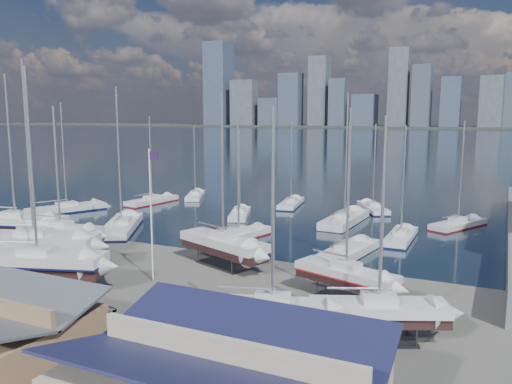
% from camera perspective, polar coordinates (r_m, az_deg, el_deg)
% --- Properties ---
extents(ground, '(1400.00, 1400.00, 0.00)m').
position_cam_1_polar(ground, '(44.83, -11.92, -9.80)').
color(ground, '#605E59').
rests_on(ground, ground).
extents(water, '(1400.00, 600.00, 0.40)m').
position_cam_1_polar(water, '(345.09, 20.78, 5.77)').
color(water, '#1A2D3C').
rests_on(water, ground).
extents(far_shore, '(1400.00, 80.00, 2.20)m').
position_cam_1_polar(far_shore, '(604.52, 22.70, 6.80)').
color(far_shore, '#2D332D').
rests_on(far_shore, ground).
extents(skyline, '(639.14, 43.80, 107.69)m').
position_cam_1_polar(skyline, '(599.06, 22.13, 10.46)').
color(skyline, '#475166').
rests_on(skyline, far_shore).
extents(sailboat_cradle_0, '(12.05, 5.62, 18.58)m').
position_cam_1_polar(sailboat_cradle_0, '(62.10, -25.77, -3.20)').
color(sailboat_cradle_0, '#2D2D33').
rests_on(sailboat_cradle_0, ground).
extents(sailboat_cradle_1, '(12.46, 6.90, 19.15)m').
position_cam_1_polar(sailboat_cradle_1, '(51.44, -24.00, -5.38)').
color(sailboat_cradle_1, '#2D2D33').
rests_on(sailboat_cradle_1, ground).
extents(sailboat_cradle_2, '(9.45, 3.68, 15.09)m').
position_cam_1_polar(sailboat_cradle_2, '(56.53, -21.43, -4.22)').
color(sailboat_cradle_2, '#2D2D33').
rests_on(sailboat_cradle_2, ground).
extents(sailboat_cradle_3, '(11.61, 6.44, 17.93)m').
position_cam_1_polar(sailboat_cradle_3, '(44.97, -23.67, -7.41)').
color(sailboat_cradle_3, '#2D2D33').
rests_on(sailboat_cradle_3, ground).
extents(sailboat_cradle_4, '(10.24, 6.13, 16.16)m').
position_cam_1_polar(sailboat_cradle_4, '(47.37, -3.77, -5.99)').
color(sailboat_cradle_4, '#2D2D33').
rests_on(sailboat_cradle_4, ground).
extents(sailboat_cradle_5, '(9.35, 5.24, 14.68)m').
position_cam_1_polar(sailboat_cradle_5, '(31.88, 1.89, -13.56)').
color(sailboat_cradle_5, '#2D2D33').
rests_on(sailboat_cradle_5, ground).
extents(sailboat_cradle_6, '(8.64, 4.72, 13.65)m').
position_cam_1_polar(sailboat_cradle_6, '(39.48, 10.25, -9.34)').
color(sailboat_cradle_6, '#2D2D33').
rests_on(sailboat_cradle_6, ground).
extents(sailboat_cradle_7, '(8.79, 5.59, 14.10)m').
position_cam_1_polar(sailboat_cradle_7, '(32.98, 13.85, -13.09)').
color(sailboat_cradle_7, '#2D2D33').
rests_on(sailboat_cradle_7, ground).
extents(sailboat_moored_0, '(7.60, 11.47, 16.75)m').
position_cam_1_polar(sailboat_moored_0, '(78.68, -20.81, -1.96)').
color(sailboat_moored_0, black).
rests_on(sailboat_moored_0, water).
extents(sailboat_moored_1, '(4.22, 10.08, 14.62)m').
position_cam_1_polar(sailboat_moored_1, '(82.39, -11.80, -1.11)').
color(sailboat_moored_1, black).
rests_on(sailboat_moored_1, water).
extents(sailboat_moored_2, '(5.80, 8.89, 13.09)m').
position_cam_1_polar(sailboat_moored_2, '(86.67, -6.95, -0.50)').
color(sailboat_moored_2, black).
rests_on(sailboat_moored_2, water).
extents(sailboat_moored_3, '(8.95, 12.38, 18.32)m').
position_cam_1_polar(sailboat_moored_3, '(63.93, -15.09, -4.04)').
color(sailboat_moored_3, black).
rests_on(sailboat_moored_3, water).
extents(sailboat_moored_4, '(5.23, 8.81, 12.86)m').
position_cam_1_polar(sailboat_moored_4, '(70.18, -1.87, -2.61)').
color(sailboat_moored_4, black).
rests_on(sailboat_moored_4, water).
extents(sailboat_moored_5, '(4.03, 9.53, 13.81)m').
position_cam_1_polar(sailboat_moored_5, '(78.36, 4.03, -1.45)').
color(sailboat_moored_5, black).
rests_on(sailboat_moored_5, water).
extents(sailboat_moored_6, '(5.18, 9.89, 14.24)m').
position_cam_1_polar(sailboat_moored_6, '(57.68, -2.00, -5.12)').
color(sailboat_moored_6, black).
rests_on(sailboat_moored_6, water).
extents(sailboat_moored_7, '(3.92, 11.95, 17.81)m').
position_cam_1_polar(sailboat_moored_7, '(66.79, 10.09, -3.32)').
color(sailboat_moored_7, black).
rests_on(sailboat_moored_7, water).
extents(sailboat_moored_8, '(6.57, 9.17, 13.55)m').
position_cam_1_polar(sailboat_moored_8, '(76.51, 13.21, -1.91)').
color(sailboat_moored_8, black).
rests_on(sailboat_moored_8, water).
extents(sailboat_moored_9, '(4.64, 10.66, 15.58)m').
position_cam_1_polar(sailboat_moored_9, '(51.39, 10.34, -6.97)').
color(sailboat_moored_9, black).
rests_on(sailboat_moored_9, water).
extents(sailboat_moored_10, '(2.66, 9.17, 13.68)m').
position_cam_1_polar(sailboat_moored_10, '(59.32, 16.22, -5.08)').
color(sailboat_moored_10, black).
rests_on(sailboat_moored_10, water).
extents(sailboat_moored_11, '(6.78, 9.59, 14.13)m').
position_cam_1_polar(sailboat_moored_11, '(68.39, 22.11, -3.57)').
color(sailboat_moored_11, black).
rests_on(sailboat_moored_11, water).
extents(car_c, '(3.82, 5.22, 1.32)m').
position_cam_1_polar(car_c, '(39.98, -22.97, -11.63)').
color(car_c, gray).
rests_on(car_c, ground).
extents(car_d, '(3.24, 5.45, 1.48)m').
position_cam_1_polar(car_d, '(34.80, -19.94, -14.38)').
color(car_d, gray).
rests_on(car_d, ground).
extents(flagpole, '(1.01, 0.12, 11.38)m').
position_cam_1_polar(flagpole, '(42.96, -11.85, -1.63)').
color(flagpole, white).
rests_on(flagpole, ground).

